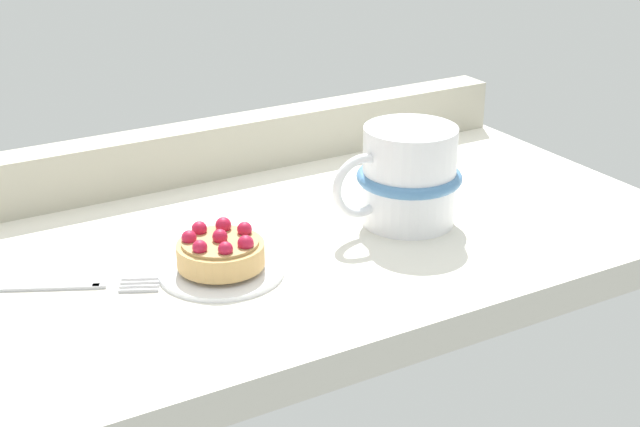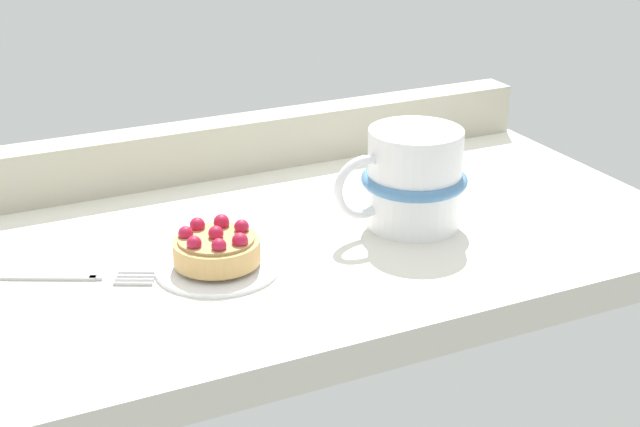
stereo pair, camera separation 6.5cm
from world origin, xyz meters
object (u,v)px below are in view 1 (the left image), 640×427
(raspberry_tart, at_px, (220,251))
(dessert_fork, at_px, (59,286))
(dessert_plate, at_px, (221,269))
(coffee_mug, at_px, (408,176))

(raspberry_tart, bearing_deg, dessert_fork, 162.14)
(dessert_plate, xyz_separation_m, coffee_mug, (0.21, 0.01, 0.05))
(raspberry_tart, bearing_deg, dessert_plate, -87.65)
(dessert_plate, relative_size, coffee_mug, 0.80)
(dessert_plate, height_order, dessert_fork, dessert_plate)
(dessert_plate, relative_size, raspberry_tart, 1.44)
(raspberry_tart, xyz_separation_m, dessert_fork, (-0.14, 0.04, -0.02))
(dessert_plate, bearing_deg, coffee_mug, 2.93)
(coffee_mug, bearing_deg, dessert_fork, 174.53)
(dessert_plate, height_order, coffee_mug, coffee_mug)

